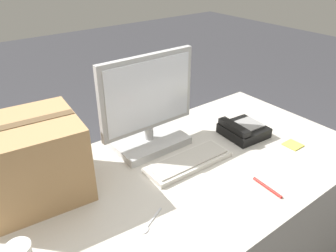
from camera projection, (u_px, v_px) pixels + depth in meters
office_desk at (177, 236)px, 1.59m from camera, size 1.80×0.90×0.75m
monitor at (148, 111)px, 1.52m from camera, size 0.49×0.24×0.45m
keyboard at (189, 161)px, 1.46m from camera, size 0.41×0.15×0.03m
desk_phone at (243, 130)px, 1.68m from camera, size 0.21×0.22×0.08m
spoon at (148, 225)px, 1.15m from camera, size 0.13×0.08×0.00m
cardboard_box at (29, 161)px, 1.22m from camera, size 0.42×0.37×0.31m
pen_marker at (267, 187)px, 1.32m from camera, size 0.02×0.14×0.01m
sticky_note_pad at (293, 145)px, 1.61m from camera, size 0.08×0.08×0.01m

